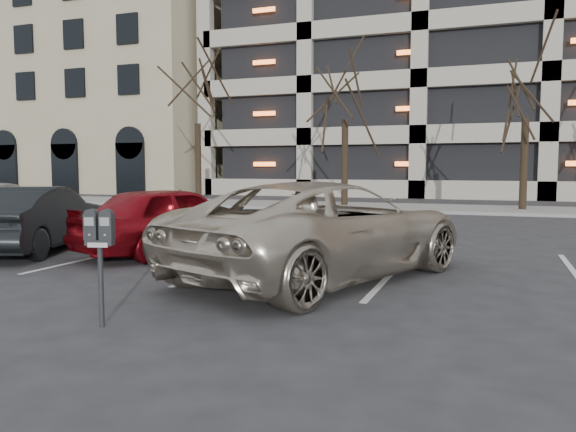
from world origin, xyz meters
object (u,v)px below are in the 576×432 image
Objects in this scene: parking_meter at (100,239)px; car_dark at (36,219)px; tree_a at (197,74)px; car_red at (173,219)px; tree_c at (528,60)px; suv_silver at (325,230)px; tree_b at (346,65)px.

car_dark is at bearing 125.27° from parking_meter.
tree_a is 2.06× the size of car_red.
parking_meter is at bearing 134.44° from car_red.
car_dark is at bearing -124.74° from tree_c.
tree_a reaches higher than car_red.
car_red is at bearing 0.90° from suv_silver.
tree_a is at bearing 101.53° from parking_meter.
tree_a is at bearing 180.00° from tree_b.
tree_c is 1.33× the size of suv_silver.
tree_b is 14.45m from car_red.
car_dark is (-2.85, -14.21, -5.28)m from tree_b.
car_dark is (4.15, -14.21, -5.32)m from tree_a.
car_red reaches higher than parking_meter.
tree_a is 2.05× the size of car_dark.
suv_silver is (-3.54, -14.81, -4.98)m from tree_c.
suv_silver is at bearing -76.83° from tree_b.
parking_meter is 0.31× the size of car_dark.
suv_silver is 1.47× the size of car_dark.
tree_a is 14.00m from tree_c.
tree_c is 16.03m from car_red.
tree_b is at bearing 0.00° from tree_a.
car_red is (-3.57, 1.35, -0.07)m from suv_silver.
car_red is at bearing -117.83° from tree_c.
car_red is at bearing -62.85° from tree_a.
parking_meter is at bearing -83.84° from tree_b.
tree_a is at bearing -33.06° from suv_silver.
car_red is 0.99× the size of car_dark.
parking_meter is (1.97, -18.28, -4.99)m from tree_b.
car_dark is at bearing 36.55° from car_red.
tree_b is 15.43m from car_dark.
tree_c is 1.96× the size of car_dark.
tree_b is 2.03× the size of car_dark.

